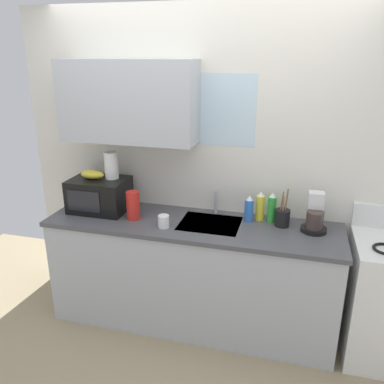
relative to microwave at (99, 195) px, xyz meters
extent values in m
cube|color=silver|center=(0.81, 0.30, 0.21)|extent=(3.05, 0.10, 2.50)
cube|color=#B2B7BC|center=(0.26, 0.09, 0.75)|extent=(1.06, 0.32, 0.62)
cube|color=silver|center=(0.94, 0.26, 0.69)|extent=(0.56, 0.02, 0.55)
cube|color=#B2B7BC|center=(0.81, -0.05, -0.60)|extent=(2.25, 0.60, 0.86)
cube|color=#4C4C51|center=(0.81, -0.05, -0.15)|extent=(2.28, 0.63, 0.03)
cube|color=#9EA0A5|center=(0.94, -0.03, -0.21)|extent=(0.46, 0.38, 0.14)
cylinder|color=#B2B5BA|center=(0.94, 0.19, -0.04)|extent=(0.03, 0.03, 0.20)
cube|color=black|center=(0.00, 0.00, 0.00)|extent=(0.46, 0.34, 0.27)
cube|color=black|center=(-0.05, -0.17, 0.00)|extent=(0.28, 0.01, 0.17)
ellipsoid|color=gold|center=(-0.05, 0.00, 0.17)|extent=(0.20, 0.11, 0.07)
cylinder|color=white|center=(0.10, 0.05, 0.24)|extent=(0.11, 0.11, 0.22)
cylinder|color=black|center=(1.71, 0.03, -0.12)|extent=(0.19, 0.19, 0.03)
cylinder|color=#3F332D|center=(1.71, 0.02, -0.04)|extent=(0.12, 0.12, 0.13)
cube|color=silver|center=(1.71, 0.10, 0.01)|extent=(0.11, 0.09, 0.26)
cylinder|color=blue|center=(1.22, 0.10, -0.05)|extent=(0.07, 0.07, 0.17)
cone|color=white|center=(1.22, 0.10, 0.06)|extent=(0.05, 0.05, 0.04)
cylinder|color=yellow|center=(1.30, 0.14, -0.04)|extent=(0.06, 0.06, 0.20)
cone|color=white|center=(1.30, 0.14, 0.08)|extent=(0.05, 0.05, 0.04)
cylinder|color=green|center=(1.39, 0.13, -0.03)|extent=(0.07, 0.07, 0.20)
cone|color=white|center=(1.39, 0.13, 0.09)|extent=(0.05, 0.05, 0.04)
cylinder|color=red|center=(0.34, -0.10, -0.02)|extent=(0.10, 0.10, 0.22)
cylinder|color=white|center=(0.62, -0.19, -0.09)|extent=(0.08, 0.08, 0.09)
cylinder|color=black|center=(1.48, 0.07, -0.07)|extent=(0.11, 0.11, 0.13)
cylinder|color=olive|center=(1.47, 0.07, 0.02)|extent=(0.03, 0.03, 0.24)
cylinder|color=olive|center=(1.50, 0.08, 0.03)|extent=(0.03, 0.01, 0.26)
cylinder|color=olive|center=(1.48, 0.05, 0.01)|extent=(0.02, 0.02, 0.21)
camera|label=1|loc=(1.54, -2.75, 1.11)|focal=36.91mm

